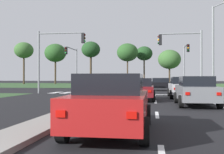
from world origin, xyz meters
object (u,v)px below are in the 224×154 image
object	(u,v)px
car_blue_near	(119,82)
street_lamp_second	(214,44)
treeline_fourth	(127,53)
treeline_sixth	(169,59)
car_red_third	(112,103)
car_white_fifth	(122,82)
traffic_signal_near_right	(185,51)
treeline_near	(24,51)
car_black_fourth	(161,84)
treeline_second	(55,53)
treeline_third	(91,50)
traffic_signal_far_left	(73,60)
car_maroon_eighth	(139,89)
traffic_signal_far_right	(186,58)
car_silver_second	(182,87)
traffic_signal_near_left	(55,50)
treeline_fifth	(144,54)
car_grey_sixth	(196,91)

from	to	relation	value
car_blue_near	street_lamp_second	bearing A→B (deg)	119.96
treeline_fourth	treeline_sixth	world-z (taller)	treeline_fourth
car_red_third	treeline_sixth	world-z (taller)	treeline_sixth
car_white_fifth	treeline_fourth	bearing A→B (deg)	-90.65
traffic_signal_near_right	treeline_near	distance (m)	50.44
car_red_third	car_black_fourth	world-z (taller)	car_red_third
street_lamp_second	treeline_second	world-z (taller)	treeline_second
treeline_third	traffic_signal_far_left	bearing A→B (deg)	-82.79
traffic_signal_far_left	car_maroon_eighth	bearing A→B (deg)	-60.83
car_blue_near	car_red_third	bearing A→B (deg)	96.86
traffic_signal_far_left	street_lamp_second	world-z (taller)	street_lamp_second
car_black_fourth	traffic_signal_far_right	world-z (taller)	traffic_signal_far_right
car_silver_second	traffic_signal_near_left	xyz separation A→B (m)	(-11.47, 3.83, 3.34)
car_blue_near	treeline_second	bearing A→B (deg)	-47.15
treeline_near	treeline_fifth	bearing A→B (deg)	6.29
car_grey_sixth	car_maroon_eighth	xyz separation A→B (m)	(-3.19, 3.18, -0.05)
car_silver_second	traffic_signal_far_left	world-z (taller)	traffic_signal_far_left
traffic_signal_far_right	car_white_fifth	bearing A→B (deg)	124.22
treeline_near	treeline_fifth	xyz separation A→B (m)	(29.01, 3.20, -0.87)
car_red_third	car_white_fifth	distance (m)	44.03
car_silver_second	traffic_signal_far_right	size ratio (longest dim) A/B	0.77
car_blue_near	traffic_signal_near_right	distance (m)	21.85
car_white_fifth	traffic_signal_far_right	world-z (taller)	traffic_signal_far_right
treeline_near	treeline_fifth	world-z (taller)	treeline_near
car_black_fourth	car_grey_sixth	size ratio (longest dim) A/B	0.97
treeline_fourth	car_maroon_eighth	bearing A→B (deg)	-83.68
treeline_near	treeline_sixth	bearing A→B (deg)	0.48
car_white_fifth	treeline_fifth	distance (m)	15.92
traffic_signal_far_right	car_grey_sixth	bearing A→B (deg)	-95.25
street_lamp_second	treeline_fifth	bearing A→B (deg)	100.70
car_silver_second	treeline_fifth	xyz separation A→B (m)	(-4.19, 44.12, 6.48)
car_maroon_eighth	car_silver_second	bearing A→B (deg)	42.47
traffic_signal_far_left	treeline_near	bearing A→B (deg)	127.93
car_grey_sixth	car_maroon_eighth	distance (m)	4.50
car_red_third	traffic_signal_near_left	world-z (taller)	traffic_signal_near_left
car_black_fourth	treeline_sixth	world-z (taller)	treeline_sixth
car_maroon_eighth	traffic_signal_near_left	distance (m)	11.23
street_lamp_second	treeline_near	distance (m)	51.78
car_blue_near	car_silver_second	bearing A→B (deg)	108.25
treeline_fifth	traffic_signal_near_right	bearing A→B (deg)	-83.06
car_black_fourth	car_maroon_eighth	world-z (taller)	car_black_fourth
treeline_fifth	traffic_signal_near_left	bearing A→B (deg)	-100.24
car_black_fourth	car_white_fifth	size ratio (longest dim) A/B	0.90
car_blue_near	car_silver_second	world-z (taller)	car_silver_second
treeline_near	street_lamp_second	bearing A→B (deg)	-45.01
treeline_fifth	treeline_third	bearing A→B (deg)	-159.82
car_silver_second	car_white_fifth	bearing A→B (deg)	104.66
traffic_signal_near_left	car_maroon_eighth	bearing A→B (deg)	-38.42
traffic_signal_near_left	street_lamp_second	distance (m)	14.81
car_blue_near	traffic_signal_far_right	bearing A→B (deg)	140.16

